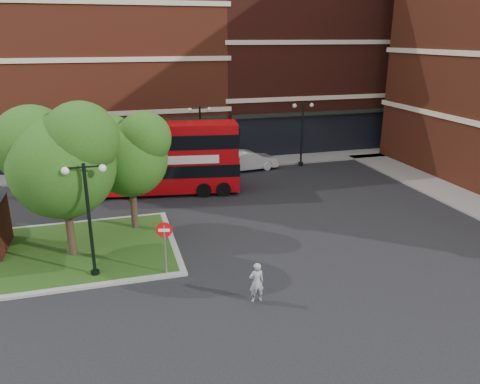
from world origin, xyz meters
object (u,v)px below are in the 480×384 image
object	(u,v)px
bus	(156,154)
car_white	(248,160)
car_silver	(111,166)
woman	(257,282)

from	to	relation	value
bus	car_white	xyz separation A→B (m)	(7.22, 3.69, -1.86)
bus	car_silver	distance (m)	6.23
woman	car_silver	world-z (taller)	woman
car_silver	woman	bearing A→B (deg)	-161.57
woman	bus	bearing A→B (deg)	-82.96
woman	car_white	world-z (taller)	woman
car_silver	car_white	distance (m)	10.20
bus	woman	distance (m)	14.58
woman	car_white	bearing A→B (deg)	-107.22
bus	car_silver	world-z (taller)	bus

